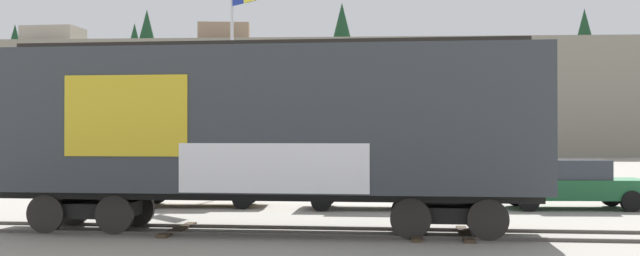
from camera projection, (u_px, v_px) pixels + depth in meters
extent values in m
plane|color=gray|center=(293.00, 233.00, 17.23)|extent=(260.00, 260.00, 0.00)
cube|color=#4C4742|center=(259.00, 235.00, 16.55)|extent=(59.91, 3.56, 0.08)
cube|color=#4C4742|center=(270.00, 227.00, 17.98)|extent=(59.91, 3.56, 0.08)
cube|color=#423323|center=(416.00, 233.00, 16.86)|extent=(0.38, 2.51, 0.07)
cube|color=#423323|center=(177.00, 230.00, 17.51)|extent=(0.38, 2.51, 0.07)
cube|color=#423323|center=(465.00, 234.00, 16.73)|extent=(0.38, 2.51, 0.07)
cube|color=#33383D|center=(265.00, 120.00, 17.29)|extent=(13.16, 3.50, 3.33)
cube|color=#2D2823|center=(265.00, 46.00, 17.30)|extent=(12.37, 1.11, 0.24)
cube|color=gold|center=(125.00, 116.00, 16.24)|extent=(2.86, 0.20, 1.83)
cube|color=silver|center=(273.00, 168.00, 15.84)|extent=(4.24, 0.27, 1.10)
cube|color=black|center=(265.00, 194.00, 17.27)|extent=(12.83, 2.25, 0.20)
cube|color=black|center=(93.00, 209.00, 17.76)|extent=(2.17, 1.36, 0.36)
cylinder|color=black|center=(46.00, 214.00, 17.14)|extent=(0.93, 0.17, 0.92)
cylinder|color=black|center=(73.00, 208.00, 18.57)|extent=(0.93, 0.17, 0.92)
cylinder|color=black|center=(114.00, 215.00, 16.95)|extent=(0.93, 0.17, 0.92)
cylinder|color=black|center=(137.00, 208.00, 18.38)|extent=(0.93, 0.17, 0.92)
cube|color=black|center=(447.00, 213.00, 16.78)|extent=(2.17, 1.36, 0.36)
cylinder|color=black|center=(411.00, 219.00, 16.16)|extent=(0.93, 0.17, 0.92)
cylinder|color=black|center=(410.00, 212.00, 17.59)|extent=(0.93, 0.17, 0.92)
cylinder|color=black|center=(488.00, 220.00, 15.97)|extent=(0.93, 0.17, 0.92)
cylinder|color=black|center=(481.00, 213.00, 17.40)|extent=(0.93, 0.17, 0.92)
cylinder|color=silver|center=(232.00, 88.00, 27.55)|extent=(0.12, 0.12, 8.21)
cube|color=gray|center=(348.00, 104.00, 91.30)|extent=(159.63, 35.50, 12.28)
cube|color=#9E9384|center=(54.00, 37.00, 82.63)|extent=(6.41, 4.69, 2.26)
cube|color=#8C725B|center=(224.00, 35.00, 81.51)|extent=(5.97, 3.86, 2.51)
cone|color=#193D23|center=(15.00, 38.00, 87.96)|extent=(1.74, 1.74, 3.49)
cone|color=#193D23|center=(147.00, 26.00, 78.45)|extent=(1.81, 1.81, 3.62)
cone|color=#193D23|center=(135.00, 38.00, 87.40)|extent=(1.75, 1.75, 3.49)
cone|color=#193D23|center=(342.00, 24.00, 81.42)|extent=(2.45, 2.45, 4.89)
cone|color=#193D23|center=(584.00, 25.00, 77.68)|extent=(1.79, 1.79, 3.58)
cone|color=#193D23|center=(218.00, 36.00, 85.31)|extent=(1.64, 1.64, 3.27)
cube|color=#9E8966|center=(198.00, 187.00, 23.55)|extent=(4.66, 1.97, 0.61)
cube|color=#2D333D|center=(189.00, 167.00, 23.56)|extent=(2.41, 1.71, 0.66)
cylinder|color=black|center=(249.00, 194.00, 24.37)|extent=(0.65, 0.24, 0.64)
cylinder|color=black|center=(243.00, 199.00, 22.64)|extent=(0.65, 0.24, 0.64)
cylinder|color=black|center=(157.00, 194.00, 24.44)|extent=(0.65, 0.24, 0.64)
cylinder|color=black|center=(143.00, 199.00, 22.72)|extent=(0.65, 0.24, 0.64)
cube|color=#B7BABF|center=(371.00, 187.00, 22.73)|extent=(4.45, 2.02, 0.72)
cube|color=#2D333D|center=(369.00, 167.00, 22.74)|extent=(2.25, 1.75, 0.56)
cylinder|color=black|center=(418.00, 197.00, 23.47)|extent=(0.65, 0.24, 0.64)
cylinder|color=black|center=(420.00, 202.00, 21.71)|extent=(0.65, 0.24, 0.64)
cylinder|color=black|center=(326.00, 196.00, 23.75)|extent=(0.65, 0.24, 0.64)
cylinder|color=black|center=(321.00, 201.00, 21.99)|extent=(0.65, 0.24, 0.64)
cube|color=#1E5933|center=(571.00, 189.00, 22.75)|extent=(4.57, 1.87, 0.62)
cube|color=#2D333D|center=(568.00, 169.00, 22.75)|extent=(2.30, 1.64, 0.60)
cylinder|color=black|center=(611.00, 196.00, 23.53)|extent=(0.64, 0.23, 0.64)
cylinder|color=black|center=(631.00, 201.00, 21.85)|extent=(0.64, 0.23, 0.64)
cylinder|color=black|center=(516.00, 196.00, 23.64)|extent=(0.64, 0.23, 0.64)
cylinder|color=black|center=(529.00, 201.00, 21.96)|extent=(0.64, 0.23, 0.64)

